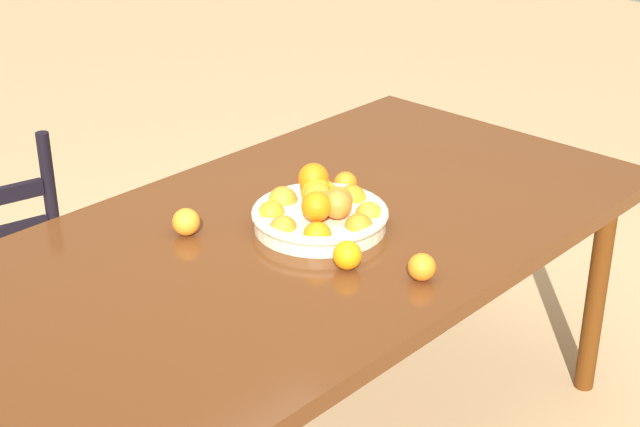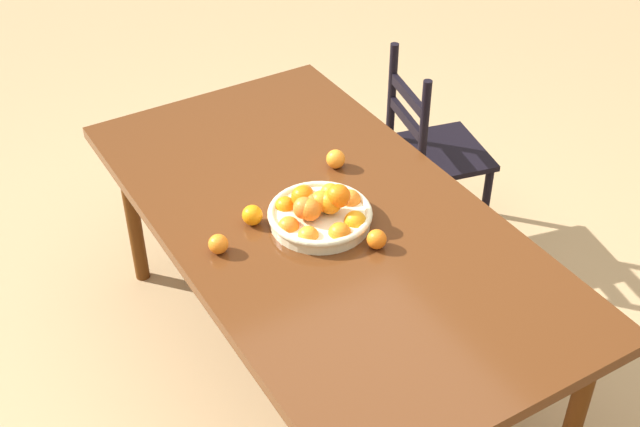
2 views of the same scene
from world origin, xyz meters
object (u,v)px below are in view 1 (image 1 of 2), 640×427
(dining_table, at_px, (305,249))
(orange_loose_0, at_px, (347,255))
(orange_loose_3, at_px, (422,267))
(fruit_bowl, at_px, (320,212))
(orange_loose_1, at_px, (186,222))
(orange_loose_2, at_px, (346,183))

(dining_table, height_order, orange_loose_0, orange_loose_0)
(orange_loose_0, xyz_separation_m, orange_loose_3, (0.08, -0.16, -0.00))
(fruit_bowl, xyz_separation_m, orange_loose_3, (-0.04, -0.35, -0.01))
(orange_loose_1, bearing_deg, orange_loose_3, -69.22)
(orange_loose_2, bearing_deg, fruit_bowl, -155.35)
(orange_loose_3, bearing_deg, fruit_bowl, 83.58)
(orange_loose_0, bearing_deg, orange_loose_2, 42.13)
(dining_table, height_order, fruit_bowl, fruit_bowl)
(dining_table, distance_m, orange_loose_0, 0.26)
(fruit_bowl, distance_m, orange_loose_1, 0.34)
(orange_loose_1, xyz_separation_m, orange_loose_3, (0.22, -0.57, -0.00))
(dining_table, relative_size, orange_loose_1, 27.93)
(dining_table, distance_m, orange_loose_3, 0.39)
(fruit_bowl, relative_size, orange_loose_0, 5.05)
(dining_table, relative_size, fruit_bowl, 5.57)
(orange_loose_0, xyz_separation_m, orange_loose_2, (0.31, 0.28, -0.00))
(fruit_bowl, bearing_deg, dining_table, 131.59)
(orange_loose_0, height_order, orange_loose_3, orange_loose_0)
(fruit_bowl, bearing_deg, orange_loose_1, 139.51)
(orange_loose_0, bearing_deg, fruit_bowl, 59.13)
(fruit_bowl, bearing_deg, orange_loose_0, -120.87)
(dining_table, distance_m, orange_loose_1, 0.31)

